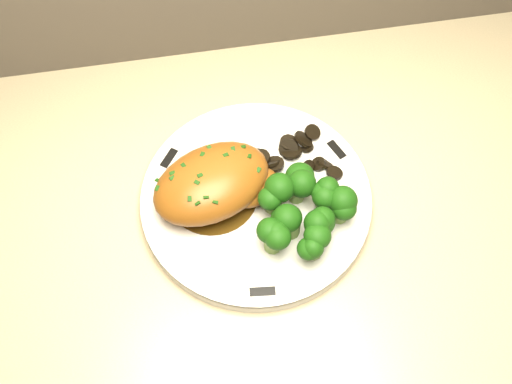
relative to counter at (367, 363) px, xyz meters
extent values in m
cube|color=brown|center=(0.00, 0.00, -0.02)|extent=(1.98, 0.65, 0.85)
cube|color=tan|center=(0.00, 0.00, 0.42)|extent=(2.04, 0.67, 0.03)
cylinder|color=silver|center=(-0.17, 0.09, 0.45)|extent=(0.25, 0.25, 0.02)
cube|color=black|center=(-0.07, 0.13, 0.46)|extent=(0.02, 0.03, 0.00)
cube|color=black|center=(-0.25, 0.15, 0.46)|extent=(0.02, 0.03, 0.00)
cube|color=black|center=(-0.18, -0.02, 0.46)|extent=(0.03, 0.01, 0.00)
cylinder|color=#3A270A|center=(-0.21, 0.10, 0.46)|extent=(0.09, 0.09, 0.00)
ellipsoid|color=brown|center=(-0.21, 0.10, 0.48)|extent=(0.15, 0.12, 0.05)
ellipsoid|color=brown|center=(-0.17, 0.09, 0.47)|extent=(0.07, 0.06, 0.03)
cube|color=#14360B|center=(-0.25, 0.09, 0.50)|extent=(0.01, 0.00, 0.00)
cube|color=#14360B|center=(-0.23, 0.09, 0.50)|extent=(0.01, 0.00, 0.00)
cube|color=#14360B|center=(-0.22, 0.10, 0.50)|extent=(0.01, 0.00, 0.00)
cube|color=#14360B|center=(-0.21, 0.10, 0.50)|extent=(0.01, 0.00, 0.00)
cube|color=#14360B|center=(-0.19, 0.11, 0.50)|extent=(0.01, 0.00, 0.00)
cube|color=#14360B|center=(-0.18, 0.11, 0.50)|extent=(0.01, 0.00, 0.00)
cylinder|color=black|center=(-0.09, 0.13, 0.46)|extent=(0.02, 0.01, 0.01)
cylinder|color=black|center=(-0.10, 0.14, 0.46)|extent=(0.02, 0.02, 0.01)
cylinder|color=black|center=(-0.10, 0.14, 0.46)|extent=(0.02, 0.02, 0.01)
cylinder|color=black|center=(-0.11, 0.15, 0.46)|extent=(0.02, 0.02, 0.01)
cylinder|color=black|center=(-0.12, 0.15, 0.46)|extent=(0.02, 0.02, 0.01)
cylinder|color=black|center=(-0.13, 0.15, 0.46)|extent=(0.02, 0.02, 0.01)
cylinder|color=black|center=(-0.14, 0.14, 0.46)|extent=(0.02, 0.02, 0.01)
cylinder|color=black|center=(-0.15, 0.14, 0.46)|extent=(0.02, 0.02, 0.00)
cylinder|color=black|center=(-0.15, 0.13, 0.46)|extent=(0.02, 0.02, 0.01)
cylinder|color=black|center=(-0.15, 0.12, 0.46)|extent=(0.03, 0.02, 0.02)
cylinder|color=black|center=(-0.14, 0.11, 0.46)|extent=(0.03, 0.03, 0.01)
cylinder|color=black|center=(-0.13, 0.11, 0.46)|extent=(0.03, 0.03, 0.01)
cylinder|color=black|center=(-0.12, 0.11, 0.46)|extent=(0.02, 0.02, 0.01)
cylinder|color=black|center=(-0.11, 0.11, 0.46)|extent=(0.03, 0.03, 0.01)
cylinder|color=black|center=(-0.10, 0.11, 0.46)|extent=(0.03, 0.03, 0.02)
cylinder|color=black|center=(-0.10, 0.12, 0.46)|extent=(0.03, 0.03, 0.02)
cylinder|color=olive|center=(-0.15, 0.07, 0.47)|extent=(0.02, 0.02, 0.02)
sphere|color=black|center=(-0.15, 0.07, 0.48)|extent=(0.03, 0.03, 0.03)
cylinder|color=olive|center=(-0.13, 0.08, 0.47)|extent=(0.02, 0.02, 0.02)
sphere|color=black|center=(-0.13, 0.08, 0.48)|extent=(0.03, 0.03, 0.03)
cylinder|color=olive|center=(-0.10, 0.07, 0.47)|extent=(0.02, 0.02, 0.02)
sphere|color=black|center=(-0.10, 0.07, 0.48)|extent=(0.03, 0.03, 0.03)
cylinder|color=olive|center=(-0.14, 0.04, 0.47)|extent=(0.02, 0.02, 0.02)
sphere|color=black|center=(-0.14, 0.04, 0.48)|extent=(0.03, 0.03, 0.03)
cylinder|color=olive|center=(-0.11, 0.04, 0.47)|extent=(0.02, 0.02, 0.02)
sphere|color=black|center=(-0.11, 0.04, 0.48)|extent=(0.03, 0.03, 0.03)
cylinder|color=olive|center=(-0.09, 0.05, 0.47)|extent=(0.02, 0.02, 0.02)
sphere|color=black|center=(-0.09, 0.05, 0.48)|extent=(0.03, 0.03, 0.03)
cylinder|color=olive|center=(-0.16, 0.03, 0.47)|extent=(0.02, 0.02, 0.02)
sphere|color=black|center=(-0.16, 0.03, 0.48)|extent=(0.03, 0.03, 0.03)
cylinder|color=olive|center=(-0.12, 0.01, 0.47)|extent=(0.02, 0.02, 0.02)
sphere|color=black|center=(-0.12, 0.01, 0.48)|extent=(0.03, 0.03, 0.03)
camera|label=1|loc=(-0.22, -0.23, 1.04)|focal=45.00mm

